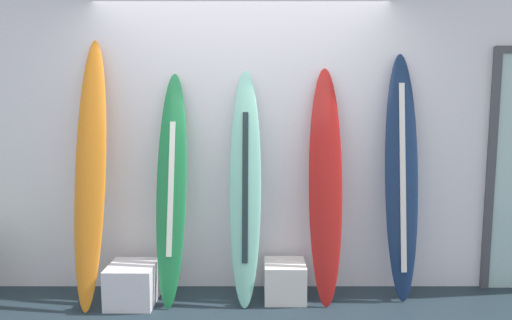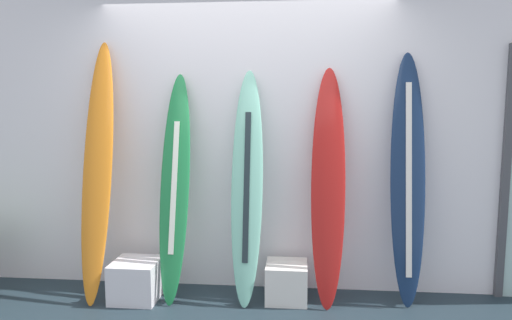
% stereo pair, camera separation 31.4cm
% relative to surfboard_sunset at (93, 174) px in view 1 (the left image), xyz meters
% --- Properties ---
extents(wall_back, '(7.20, 0.20, 2.80)m').
position_rel_surfboard_sunset_xyz_m(wall_back, '(1.22, 0.40, 0.32)').
color(wall_back, white).
rests_on(wall_back, ground).
extents(surfboard_sunset, '(0.26, 0.56, 2.18)m').
position_rel_surfboard_sunset_xyz_m(surfboard_sunset, '(0.00, 0.00, 0.00)').
color(surfboard_sunset, orange).
rests_on(surfboard_sunset, ground).
extents(surfboard_emerald, '(0.27, 0.49, 1.90)m').
position_rel_surfboard_sunset_xyz_m(surfboard_emerald, '(0.65, 0.03, -0.14)').
color(surfboard_emerald, '#1F7D41').
rests_on(surfboard_emerald, ground).
extents(surfboard_seafoam, '(0.27, 0.46, 1.93)m').
position_rel_surfboard_sunset_xyz_m(surfboard_seafoam, '(1.26, 0.03, -0.13)').
color(surfboard_seafoam, '#81CCB3').
rests_on(surfboard_seafoam, ground).
extents(surfboard_crimson, '(0.29, 0.47, 1.95)m').
position_rel_surfboard_sunset_xyz_m(surfboard_crimson, '(1.92, 0.06, -0.10)').
color(surfboard_crimson, '#B21B18').
rests_on(surfboard_crimson, ground).
extents(surfboard_navy, '(0.30, 0.36, 2.06)m').
position_rel_surfboard_sunset_xyz_m(surfboard_navy, '(2.56, 0.11, -0.06)').
color(surfboard_navy, '#162A4C').
rests_on(surfboard_navy, ground).
extents(display_block_left, '(0.35, 0.35, 0.31)m').
position_rel_surfboard_sunset_xyz_m(display_block_left, '(1.59, 0.04, -0.92)').
color(display_block_left, silver).
rests_on(display_block_left, ground).
extents(display_block_center, '(0.38, 0.38, 0.33)m').
position_rel_surfboard_sunset_xyz_m(display_block_center, '(0.33, -0.05, -0.91)').
color(display_block_center, silver).
rests_on(display_block_center, ground).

